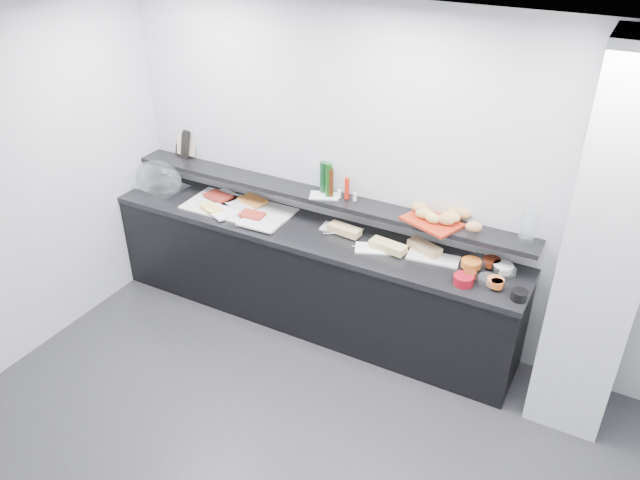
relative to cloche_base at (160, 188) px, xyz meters
The scene contains 57 objects.
back_wall 2.33m from the cloche_base, ahead, with size 5.00×0.02×2.70m, color silver.
ceiling 3.35m from the cloche_base, 36.93° to the right, with size 5.00×5.00×0.00m, color white.
column 3.80m from the cloche_base, ahead, with size 0.50×0.50×2.70m, color silver.
buffet_cabinet 1.65m from the cloche_base, ahead, with size 3.60×0.60×0.85m, color black.
counter_top 1.57m from the cloche_base, ahead, with size 3.62×0.62×0.05m, color black.
wall_shelf 1.59m from the cloche_base, ahead, with size 3.60×0.25×0.04m, color black.
cloche_base is the anchor object (origin of this frame).
cloche_dome 0.11m from the cloche_base, 49.57° to the right, with size 0.45×0.30×0.34m, color silver.
linen_runner 0.87m from the cloche_base, ahead, with size 0.96×0.45×0.01m, color silver.
platter_meat_a 0.65m from the cloche_base, 12.82° to the left, with size 0.27×0.18×0.01m, color white.
food_meat_a 0.61m from the cloche_base, ahead, with size 0.24×0.15×0.02m, color maroon.
platter_salmon 0.86m from the cloche_base, ahead, with size 0.31×0.20×0.01m, color silver.
food_salmon 0.94m from the cloche_base, ahead, with size 0.25×0.16×0.02m, color orange.
platter_cheese 0.79m from the cloche_base, ahead, with size 0.30×0.20×0.01m, color white.
food_cheese 0.70m from the cloche_base, 10.91° to the right, with size 0.19×0.12×0.02m, color #F4D45F.
platter_meat_b 1.20m from the cloche_base, ahead, with size 0.34×0.22×0.01m, color silver.
food_meat_b 1.07m from the cloche_base, ahead, with size 0.20×0.13×0.02m, color maroon.
sandwich_plate_left 1.82m from the cloche_base, ahead, with size 0.34×0.15×0.01m, color white.
sandwich_food_left 1.87m from the cloche_base, ahead, with size 0.27×0.11×0.06m, color tan.
tongs_left 1.80m from the cloche_base, ahead, with size 0.01×0.01×0.16m, color #A8ACAF.
sandwich_plate_mid 2.21m from the cloche_base, ahead, with size 0.37×0.16×0.01m, color white.
sandwich_food_mid 2.28m from the cloche_base, ahead, with size 0.29×0.11×0.06m, color tan.
tongs_mid 2.09m from the cloche_base, ahead, with size 0.01×0.01×0.16m, color #AFB1B6.
sandwich_plate_right 2.63m from the cloche_base, ahead, with size 0.39×0.17×0.01m, color white.
sandwich_food_right 2.54m from the cloche_base, ahead, with size 0.27×0.10×0.06m, color tan.
tongs_right 2.51m from the cloche_base, ahead, with size 0.01×0.01×0.16m, color #B4B6BC.
bowl_glass_fruit 2.95m from the cloche_base, ahead, with size 0.16×0.16×0.07m, color silver.
fill_glass_fruit 2.92m from the cloche_base, ahead, with size 0.15×0.15×0.05m, color orange.
bowl_black_jam 3.13m from the cloche_base, ahead, with size 0.14×0.14×0.07m, color black.
fill_black_jam 3.05m from the cloche_base, ahead, with size 0.13×0.13×0.05m, color #5D1F0D.
bowl_glass_cream 3.16m from the cloche_base, ahead, with size 0.16×0.16×0.07m, color white.
fill_glass_cream 3.14m from the cloche_base, ahead, with size 0.15×0.15×0.05m, color white.
bowl_red_jam 2.93m from the cloche_base, ahead, with size 0.15×0.15×0.07m, color maroon.
fill_red_jam 2.95m from the cloche_base, ahead, with size 0.09×0.09×0.05m, color #571E0C.
bowl_glass_salmon 3.09m from the cloche_base, ahead, with size 0.14×0.14×0.07m, color white.
fill_glass_salmon 3.14m from the cloche_base, ahead, with size 0.12×0.12×0.05m, color orange.
bowl_black_fruit 3.33m from the cloche_base, ahead, with size 0.11×0.11×0.07m, color black.
fill_black_fruit 3.16m from the cloche_base, ahead, with size 0.09×0.09×0.05m, color #D15E1C.
framed_print 0.46m from the cloche_base, 72.12° to the left, with size 0.20×0.02×0.26m, color black.
print_art 0.47m from the cloche_base, 65.25° to the left, with size 0.20×0.00×0.22m, color tan.
condiment_tray 1.66m from the cloche_base, ahead, with size 0.24×0.15×0.01m, color silver.
bottle_green_a 1.66m from the cloche_base, ahead, with size 0.06×0.06×0.26m, color #103B1B.
bottle_brown 1.73m from the cloche_base, ahead, with size 0.05×0.05×0.24m, color #391C0A.
bottle_green_b 1.73m from the cloche_base, ahead, with size 0.06×0.06×0.28m, color #103E11.
bottle_hot 1.86m from the cloche_base, ahead, with size 0.04×0.04×0.18m, color #B01C0C.
shaker_salt 1.80m from the cloche_base, ahead, with size 0.03×0.03×0.07m, color white.
shaker_pepper 1.93m from the cloche_base, ahead, with size 0.03×0.03×0.07m, color silver.
bread_tray 2.58m from the cloche_base, ahead, with size 0.41×0.29×0.02m, color #A82812.
bread_roll_nw 2.46m from the cloche_base, ahead, with size 0.15×0.09×0.08m, color #B58345.
bread_roll_n 2.78m from the cloche_base, ahead, with size 0.14×0.09×0.08m, color #B87F46.
bread_roll_ne 2.72m from the cloche_base, ahead, with size 0.14×0.09×0.08m, color #AB7C41.
bread_roll_sw 2.59m from the cloche_base, ahead, with size 0.12×0.08×0.08m, color gold.
bread_roll_s 2.69m from the cloche_base, ahead, with size 0.14×0.09×0.08m, color #AD7542.
bread_roll_se 2.90m from the cloche_base, ahead, with size 0.12×0.08×0.08m, color #C18349.
bread_roll_midw 2.52m from the cloche_base, ahead, with size 0.13×0.09×0.08m, color #B99346.
bread_roll_mide 2.71m from the cloche_base, ahead, with size 0.15×0.09×0.08m, color tan.
carafe 3.27m from the cloche_base, ahead, with size 0.11×0.11×0.30m, color white.
Camera 1 is at (1.51, -2.16, 3.42)m, focal length 35.00 mm.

